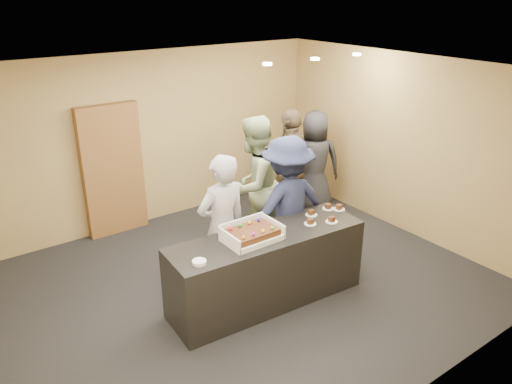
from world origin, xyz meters
TOP-DOWN VIEW (x-y plane):
  - room at (0.00, 0.00)m, footprint 6.04×6.00m
  - serving_counter at (0.09, -0.46)m, footprint 2.44×0.86m
  - storage_cabinet at (-0.64, 2.41)m, footprint 0.91×0.15m
  - cake_box at (-0.12, -0.43)m, footprint 0.63×0.44m
  - sheet_cake at (-0.12, -0.46)m, footprint 0.54×0.37m
  - plate_stack at (-0.87, -0.56)m, footprint 0.15×0.15m
  - slice_a at (0.68, -0.54)m, footprint 0.15×0.15m
  - slice_b at (0.86, -0.36)m, footprint 0.15×0.15m
  - slice_c at (0.93, -0.65)m, footprint 0.15×0.15m
  - slice_d at (1.17, -0.34)m, footprint 0.15×0.15m
  - slice_e at (1.27, -0.44)m, footprint 0.15×0.15m
  - person_server_grey at (-0.24, -0.01)m, footprint 0.67×0.45m
  - person_sage_man at (0.75, 0.72)m, footprint 1.13×0.99m
  - person_navy_man at (0.76, -0.01)m, footprint 1.25×0.77m
  - person_brown_extra at (1.69, 1.04)m, footprint 1.18×0.98m
  - person_dark_suit at (2.29, 1.16)m, footprint 1.02×0.93m
  - ceiling_spotlights at (1.60, 0.50)m, footprint 1.72×0.12m

SIDE VIEW (x-z plane):
  - serving_counter at x=0.09m, z-range 0.00..0.90m
  - person_dark_suit at x=2.29m, z-range 0.00..1.75m
  - person_server_grey at x=-0.24m, z-range 0.00..1.82m
  - plate_stack at x=-0.87m, z-range 0.90..0.94m
  - slice_a at x=0.68m, z-range 0.89..0.96m
  - slice_b at x=0.86m, z-range 0.89..0.96m
  - slice_c at x=0.93m, z-range 0.89..0.96m
  - slice_d at x=1.17m, z-range 0.89..0.96m
  - slice_e at x=1.27m, z-range 0.89..0.96m
  - person_navy_man at x=0.76m, z-range 0.00..1.86m
  - cake_box at x=-0.12m, z-range 0.85..1.04m
  - person_brown_extra at x=1.69m, z-range 0.00..1.89m
  - person_sage_man at x=0.75m, z-range 0.00..1.97m
  - sheet_cake at x=-0.12m, z-range 0.94..1.05m
  - storage_cabinet at x=-0.64m, z-range 0.00..2.01m
  - room at x=0.00m, z-range 0.00..2.70m
  - ceiling_spotlights at x=1.60m, z-range 2.66..2.69m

